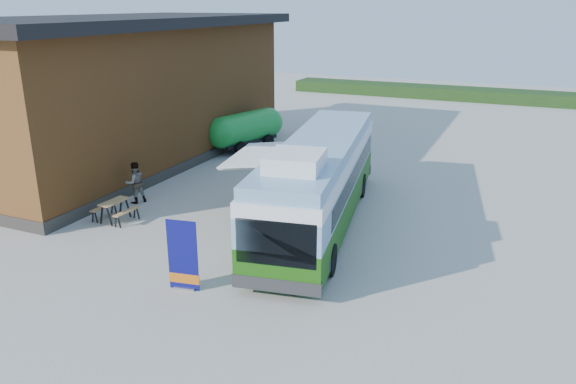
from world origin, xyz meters
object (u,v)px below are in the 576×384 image
at_px(banner, 183,262).
at_px(person_b, 135,183).
at_px(bus, 319,179).
at_px(person_a, 267,194).
at_px(slurry_tanker, 246,128).
at_px(picnic_table, 115,206).

xyz_separation_m(banner, person_b, (-6.24, 5.66, -0.01)).
distance_m(banner, person_b, 8.42).
distance_m(bus, person_a, 2.31).
height_order(bus, person_b, bus).
relative_size(banner, person_a, 1.10).
height_order(person_a, slurry_tanker, slurry_tanker).
height_order(bus, banner, bus).
bearing_deg(picnic_table, person_b, 108.93).
bearing_deg(slurry_tanker, person_b, -73.82).
distance_m(bus, slurry_tanker, 12.29).
bearing_deg(picnic_table, bus, 23.44).
xyz_separation_m(bus, person_a, (-2.15, -0.13, -0.83)).
distance_m(person_a, person_b, 5.93).
height_order(bus, picnic_table, bus).
bearing_deg(banner, person_a, 83.53).
height_order(bus, person_a, bus).
bearing_deg(bus, picnic_table, -168.60).
relative_size(bus, banner, 5.76).
distance_m(picnic_table, person_b, 2.15).
relative_size(person_b, slurry_tanker, 0.31).
distance_m(bus, picnic_table, 8.05).
xyz_separation_m(person_a, slurry_tanker, (-5.89, 9.40, 0.26)).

